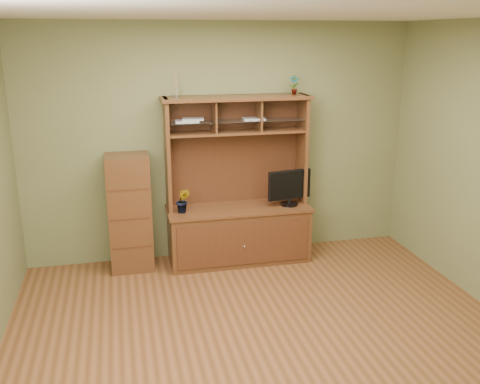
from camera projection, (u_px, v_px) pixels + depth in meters
name	position (u px, v px, depth m)	size (l,w,h in m)	color
room	(268.00, 189.00, 4.30)	(4.54, 4.04, 2.74)	#593419
media_hutch	(238.00, 217.00, 6.18)	(1.66, 0.61, 1.90)	#4C2715
monitor	(290.00, 187.00, 6.13)	(0.52, 0.20, 0.41)	black
orchid_plant	(183.00, 201.00, 5.88)	(0.15, 0.12, 0.28)	#2A531C
top_plant	(294.00, 85.00, 5.97)	(0.11, 0.08, 0.21)	#336824
reed_diffuser	(176.00, 88.00, 5.69)	(0.05, 0.05, 0.26)	silver
magazines	(211.00, 120.00, 5.87)	(1.01, 0.22, 0.04)	#ABAAAF
side_cabinet	(130.00, 213.00, 5.91)	(0.47, 0.43, 1.30)	#4C2715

